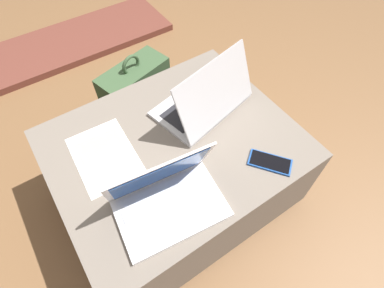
{
  "coord_description": "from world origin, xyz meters",
  "views": [
    {
      "loc": [
        -0.32,
        -0.6,
        1.34
      ],
      "look_at": [
        0.02,
        -0.09,
        0.5
      ],
      "focal_mm": 28.0,
      "sensor_mm": 36.0,
      "label": 1
    }
  ],
  "objects_px": {
    "laptop_near": "(167,197)",
    "paper_sheet": "(105,156)",
    "cell_phone": "(270,162)",
    "laptop_far": "(206,100)",
    "backpack": "(137,99)"
  },
  "relations": [
    {
      "from": "cell_phone",
      "to": "backpack",
      "type": "distance_m",
      "value": 0.83
    },
    {
      "from": "laptop_near",
      "to": "paper_sheet",
      "type": "bearing_deg",
      "value": 115.38
    },
    {
      "from": "cell_phone",
      "to": "paper_sheet",
      "type": "distance_m",
      "value": 0.61
    },
    {
      "from": "cell_phone",
      "to": "paper_sheet",
      "type": "bearing_deg",
      "value": 106.26
    },
    {
      "from": "laptop_near",
      "to": "paper_sheet",
      "type": "relative_size",
      "value": 1.21
    },
    {
      "from": "backpack",
      "to": "paper_sheet",
      "type": "distance_m",
      "value": 0.56
    },
    {
      "from": "laptop_far",
      "to": "cell_phone",
      "type": "distance_m",
      "value": 0.35
    },
    {
      "from": "laptop_far",
      "to": "backpack",
      "type": "xyz_separation_m",
      "value": [
        -0.13,
        0.42,
        -0.28
      ]
    },
    {
      "from": "paper_sheet",
      "to": "cell_phone",
      "type": "bearing_deg",
      "value": -34.04
    },
    {
      "from": "laptop_near",
      "to": "cell_phone",
      "type": "bearing_deg",
      "value": -3.3
    },
    {
      "from": "cell_phone",
      "to": "backpack",
      "type": "bearing_deg",
      "value": 65.88
    },
    {
      "from": "backpack",
      "to": "paper_sheet",
      "type": "relative_size",
      "value": 1.55
    },
    {
      "from": "cell_phone",
      "to": "backpack",
      "type": "xyz_separation_m",
      "value": [
        -0.18,
        0.77,
        -0.23
      ]
    },
    {
      "from": "laptop_near",
      "to": "paper_sheet",
      "type": "xyz_separation_m",
      "value": [
        -0.1,
        0.29,
        -0.05
      ]
    },
    {
      "from": "laptop_near",
      "to": "cell_phone",
      "type": "relative_size",
      "value": 2.24
    }
  ]
}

